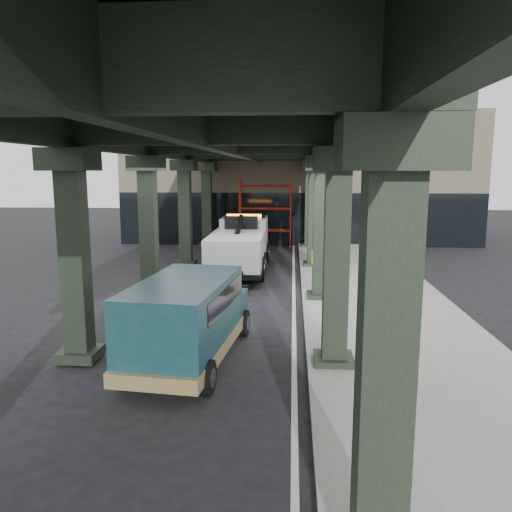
% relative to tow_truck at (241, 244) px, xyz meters
% --- Properties ---
extents(ground, '(90.00, 90.00, 0.00)m').
position_rel_tow_truck_xyz_m(ground, '(0.71, -7.21, -1.25)').
color(ground, black).
rests_on(ground, ground).
extents(sidewalk, '(5.00, 40.00, 0.15)m').
position_rel_tow_truck_xyz_m(sidewalk, '(5.21, -5.21, -1.17)').
color(sidewalk, gray).
rests_on(sidewalk, ground).
extents(lane_stripe, '(0.12, 38.00, 0.01)m').
position_rel_tow_truck_xyz_m(lane_stripe, '(2.41, -5.21, -1.24)').
color(lane_stripe, silver).
rests_on(lane_stripe, ground).
extents(viaduct, '(7.40, 32.00, 6.40)m').
position_rel_tow_truck_xyz_m(viaduct, '(0.31, -5.21, 4.21)').
color(viaduct, black).
rests_on(viaduct, ground).
extents(building, '(22.00, 10.00, 8.00)m').
position_rel_tow_truck_xyz_m(building, '(2.71, 12.79, 2.75)').
color(building, '#C6B793').
rests_on(building, ground).
extents(scaffolding, '(3.08, 0.88, 4.00)m').
position_rel_tow_truck_xyz_m(scaffolding, '(0.71, 7.43, 0.86)').
color(scaffolding, red).
rests_on(scaffolding, ground).
extents(tow_truck, '(2.42, 7.84, 2.56)m').
position_rel_tow_truck_xyz_m(tow_truck, '(0.00, 0.00, 0.00)').
color(tow_truck, black).
rests_on(tow_truck, ground).
extents(towed_van, '(2.47, 5.23, 2.05)m').
position_rel_tow_truck_xyz_m(towed_van, '(-0.09, -11.11, -0.14)').
color(towed_van, '#11353D').
rests_on(towed_van, ground).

